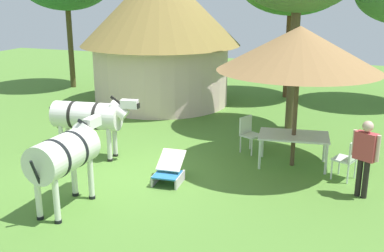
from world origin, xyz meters
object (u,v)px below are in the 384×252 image
(striped_lounge_chair, at_px, (169,171))
(zebra_by_umbrella, at_px, (89,116))
(patio_dining_table, at_px, (294,138))
(guest_beside_umbrella, at_px, (365,152))
(patio_chair_west_end, at_px, (349,157))
(patio_chair_east_end, at_px, (249,132))
(zebra_nearest_camera, at_px, (65,154))
(thatched_hut, at_px, (160,30))
(shade_umbrella, at_px, (299,49))

(striped_lounge_chair, height_order, zebra_by_umbrella, zebra_by_umbrella)
(patio_dining_table, height_order, guest_beside_umbrella, guest_beside_umbrella)
(patio_chair_west_end, distance_m, striped_lounge_chair, 3.83)
(patio_chair_east_end, height_order, zebra_nearest_camera, zebra_nearest_camera)
(guest_beside_umbrella, bearing_deg, patio_dining_table, 168.22)
(patio_chair_east_end, bearing_deg, patio_dining_table, 90.00)
(thatched_hut, height_order, patio_chair_west_end, thatched_hut)
(patio_chair_west_end, bearing_deg, patio_chair_east_end, 87.51)
(patio_dining_table, relative_size, zebra_nearest_camera, 0.80)
(patio_dining_table, xyz_separation_m, zebra_by_umbrella, (-4.70, -1.11, 0.36))
(zebra_nearest_camera, relative_size, zebra_by_umbrella, 0.91)
(patio_chair_west_end, relative_size, patio_chair_east_end, 1.00)
(thatched_hut, xyz_separation_m, patio_chair_east_end, (4.16, -4.12, -2.06))
(shade_umbrella, relative_size, zebra_by_umbrella, 1.57)
(thatched_hut, bearing_deg, patio_dining_table, -41.31)
(thatched_hut, xyz_separation_m, patio_dining_table, (5.35, -4.70, -1.91))
(patio_chair_east_end, bearing_deg, patio_chair_west_end, 92.49)
(shade_umbrella, bearing_deg, patio_chair_east_end, 153.78)
(shade_umbrella, relative_size, striped_lounge_chair, 4.24)
(thatched_hut, xyz_separation_m, guest_beside_umbrella, (6.87, -5.98, -1.64))
(guest_beside_umbrella, relative_size, zebra_by_umbrella, 0.68)
(thatched_hut, relative_size, patio_dining_table, 3.32)
(patio_chair_west_end, bearing_deg, zebra_nearest_camera, 144.28)
(shade_umbrella, height_order, guest_beside_umbrella, shade_umbrella)
(guest_beside_umbrella, relative_size, zebra_nearest_camera, 0.74)
(patio_chair_west_end, bearing_deg, zebra_by_umbrella, 117.29)
(zebra_nearest_camera, bearing_deg, striped_lounge_chair, 54.35)
(zebra_by_umbrella, bearing_deg, guest_beside_umbrella, 81.20)
(patio_chair_west_end, height_order, striped_lounge_chair, patio_chair_west_end)
(patio_dining_table, relative_size, patio_chair_west_end, 1.86)
(thatched_hut, distance_m, zebra_nearest_camera, 8.65)
(thatched_hut, bearing_deg, zebra_nearest_camera, -78.34)
(thatched_hut, relative_size, patio_chair_east_end, 6.18)
(patio_chair_west_end, distance_m, zebra_nearest_camera, 5.82)
(zebra_by_umbrella, bearing_deg, patio_dining_table, 96.03)
(patio_chair_west_end, relative_size, striped_lounge_chair, 1.06)
(zebra_nearest_camera, bearing_deg, thatched_hut, 103.27)
(zebra_nearest_camera, distance_m, zebra_by_umbrella, 2.75)
(striped_lounge_chair, bearing_deg, thatched_hut, -69.15)
(patio_chair_east_end, bearing_deg, zebra_by_umbrella, -38.11)
(thatched_hut, bearing_deg, patio_chair_east_end, -44.68)
(guest_beside_umbrella, bearing_deg, zebra_by_umbrella, -153.39)
(patio_chair_west_end, bearing_deg, thatched_hut, 73.04)
(shade_umbrella, height_order, patio_chair_east_end, shade_umbrella)
(guest_beside_umbrella, height_order, zebra_nearest_camera, zebra_nearest_camera)
(patio_chair_east_end, relative_size, zebra_by_umbrella, 0.39)
(guest_beside_umbrella, xyz_separation_m, zebra_by_umbrella, (-6.23, 0.17, 0.09))
(shade_umbrella, xyz_separation_m, zebra_nearest_camera, (-3.63, -3.64, -1.65))
(guest_beside_umbrella, distance_m, zebra_nearest_camera, 5.67)
(guest_beside_umbrella, bearing_deg, patio_chair_west_end, 138.40)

